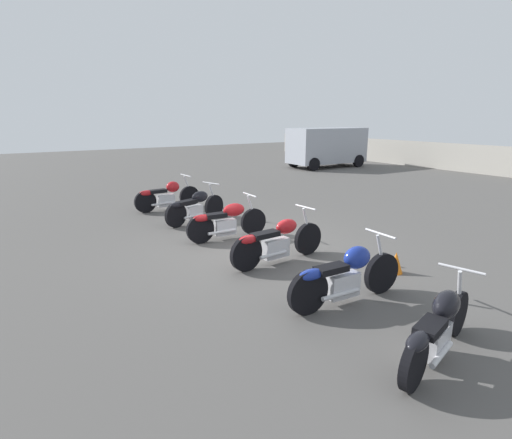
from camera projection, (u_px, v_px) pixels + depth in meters
name	position (u px, v px, depth m)	size (l,w,h in m)	color
ground_plane	(254.00, 248.00, 8.76)	(60.00, 60.00, 0.00)	#514F4C
motorcycle_slot_0	(167.00, 196.00, 12.32)	(0.70, 2.13, 1.03)	black
motorcycle_slot_1	(195.00, 207.00, 10.83)	(0.84, 1.98, 1.02)	black
motorcycle_slot_2	(226.00, 221.00, 9.34)	(0.61, 2.04, 1.02)	black
motorcycle_slot_3	(277.00, 241.00, 7.81)	(0.57, 2.25, 1.04)	black
motorcycle_slot_4	(346.00, 275.00, 6.09)	(0.62, 2.16, 1.04)	black
motorcycle_slot_5	(438.00, 328.00, 4.66)	(0.77, 2.05, 0.97)	black
parked_van	(327.00, 146.00, 22.61)	(2.18, 4.53, 2.19)	#999EA8
traffic_cone_near	(396.00, 263.00, 7.35)	(0.27, 0.27, 0.40)	orange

